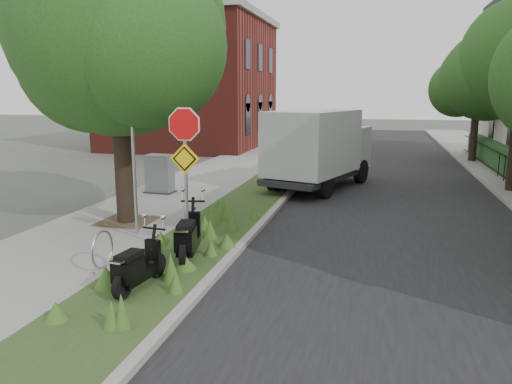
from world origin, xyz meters
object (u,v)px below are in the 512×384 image
scooter_near (135,271)px  scooter_far (188,241)px  sign_assembly (185,151)px  utility_cabinet (160,174)px  box_truck (319,146)px

scooter_near → scooter_far: scooter_far is taller
sign_assembly → utility_cabinet: sign_assembly is taller
scooter_near → utility_cabinet: utility_cabinet is taller
box_truck → utility_cabinet: bearing=-152.5°
scooter_far → utility_cabinet: (-3.55, 6.38, 0.22)m
scooter_far → utility_cabinet: 7.31m
sign_assembly → utility_cabinet: (-3.40, 6.05, -1.58)m
scooter_near → utility_cabinet: 8.76m
scooter_far → box_truck: 9.22m
scooter_far → scooter_near: bearing=-99.2°
sign_assembly → scooter_far: sign_assembly is taller
scooter_near → box_truck: size_ratio=0.27×
box_truck → scooter_far: bearing=-99.7°
scooter_near → scooter_far: size_ratio=0.89×
scooter_far → utility_cabinet: bearing=119.1°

